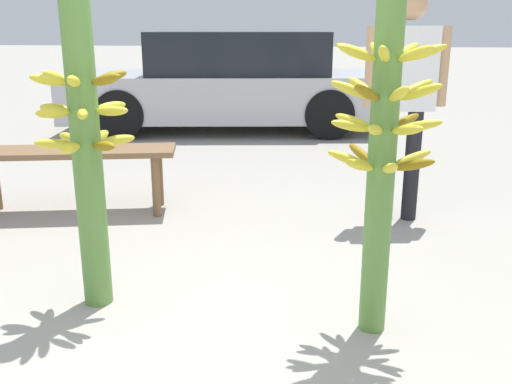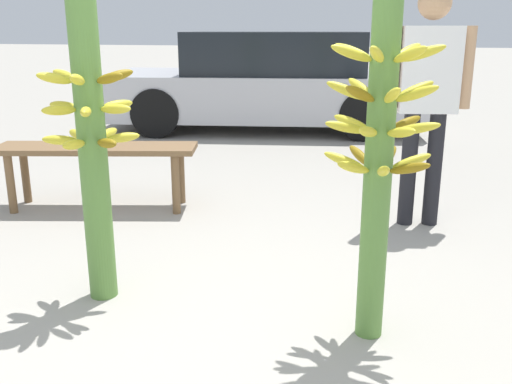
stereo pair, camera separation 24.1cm
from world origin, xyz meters
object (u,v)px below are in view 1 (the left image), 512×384
at_px(banana_stalk_center, 383,136).
at_px(market_bench, 72,159).
at_px(parked_car, 230,82).
at_px(banana_stalk_left, 86,142).
at_px(vendor_person, 406,85).

relative_size(banana_stalk_center, market_bench, 1.11).
bearing_deg(parked_car, banana_stalk_left, 174.38).
xyz_separation_m(banana_stalk_left, market_bench, (-0.75, 1.34, -0.41)).
distance_m(vendor_person, parked_car, 4.09).
bearing_deg(market_bench, vendor_person, -8.45).
bearing_deg(vendor_person, market_bench, 173.55).
height_order(banana_stalk_left, vendor_person, vendor_person).
distance_m(banana_stalk_center, market_bench, 2.56).
relative_size(banana_stalk_left, banana_stalk_center, 0.93).
bearing_deg(market_bench, banana_stalk_center, -47.09).
xyz_separation_m(banana_stalk_center, market_bench, (-2.09, 1.40, -0.48)).
xyz_separation_m(banana_stalk_left, banana_stalk_center, (1.34, -0.06, 0.07)).
relative_size(vendor_person, parked_car, 0.36).
bearing_deg(banana_stalk_center, banana_stalk_left, 177.30).
bearing_deg(banana_stalk_left, vendor_person, 44.03).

